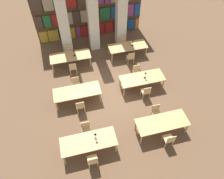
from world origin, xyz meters
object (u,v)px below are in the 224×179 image
chair_1 (86,129)px  reading_table_5 (128,47)px  chair_6 (146,92)px  chair_9 (70,52)px  pillar_left (61,8)px  reading_table_2 (77,92)px  desk_lamp_1 (145,74)px  desk_lamp_3 (133,42)px  chair_5 (76,84)px  chair_3 (156,112)px  chair_10 (131,57)px  reading_table_0 (89,142)px  pillar_center (92,4)px  chair_11 (123,42)px  pillar_right (122,0)px  chair_2 (169,139)px  chair_0 (93,161)px  reading_table_3 (142,79)px  reading_table_4 (70,57)px  chair_8 (73,68)px  reading_table_1 (162,123)px  desk_lamp_2 (74,52)px  desk_lamp_0 (95,135)px  chair_7 (137,72)px  chair_4 (80,106)px

chair_1 → reading_table_5: chair_1 is taller
chair_6 → chair_9: same height
pillar_left → reading_table_2: pillar_left is taller
pillar_left → desk_lamp_1: (3.65, -4.24, -1.99)m
pillar_left → desk_lamp_3: 4.59m
reading_table_5 → chair_5: bearing=-149.1°
chair_3 → chair_10: 4.17m
reading_table_0 → chair_10: 6.13m
reading_table_2 → chair_6: 3.57m
pillar_center → chair_11: (1.79, -0.62, -2.53)m
pillar_right → chair_3: size_ratio=6.86×
pillar_center → chair_2: 8.40m
chair_0 → chair_3: 3.80m
chair_1 → reading_table_3: size_ratio=0.37×
reading_table_4 → chair_11: size_ratio=2.72×
reading_table_3 → chair_11: 3.58m
chair_6 → desk_lamp_3: 3.60m
chair_8 → chair_10: same height
reading_table_0 → chair_3: size_ratio=2.72×
reading_table_0 → chair_3: chair_3 is taller
reading_table_3 → reading_table_5: size_ratio=1.00×
reading_table_1 → desk_lamp_1: bearing=86.0°
reading_table_3 → pillar_right: bearing=89.9°
desk_lamp_2 → reading_table_0: bearing=-92.2°
desk_lamp_3 → desk_lamp_1: bearing=-94.7°
chair_5 → reading_table_5: bearing=-149.1°
chair_2 → desk_lamp_0: bearing=167.6°
desk_lamp_1 → desk_lamp_3: bearing=85.3°
chair_3 → reading_table_3: size_ratio=0.37×
chair_2 → desk_lamp_2: (-3.23, 6.35, 0.53)m
pillar_right → chair_5: bearing=-134.9°
chair_8 → desk_lamp_3: (3.85, 0.76, 0.54)m
desk_lamp_0 → reading_table_2: bearing=97.6°
chair_1 → desk_lamp_1: desk_lamp_1 is taller
chair_7 → reading_table_4: chair_7 is taller
chair_6 → chair_10: same height
chair_4 → chair_5: bearing=90.0°
pillar_right → chair_1: pillar_right is taller
reading_table_2 → chair_11: size_ratio=2.72×
desk_lamp_1 → reading_table_4: desk_lamp_1 is taller
chair_5 → chair_10: bearing=-158.6°
chair_2 → reading_table_2: size_ratio=0.37×
chair_5 → chair_6: size_ratio=1.00×
reading_table_1 → desk_lamp_3: 5.66m
reading_table_2 → chair_4: 0.78m
chair_8 → desk_lamp_1: bearing=-29.6°
reading_table_1 → chair_4: chair_4 is taller
pillar_center → chair_0: (-1.70, -7.92, -2.53)m
pillar_right → chair_1: (-3.46, -6.41, -2.53)m
chair_6 → chair_11: size_ratio=1.00×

